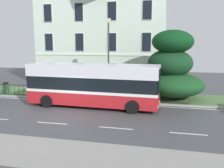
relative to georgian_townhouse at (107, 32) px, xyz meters
name	(u,v)px	position (x,y,z in m)	size (l,w,h in m)	color
ground_plane	(69,112)	(0.72, -14.65, -6.34)	(60.00, 56.00, 0.18)	#424549
georgian_townhouse	(107,32)	(0.00, 0.00, 0.00)	(14.65, 10.79, 12.34)	silver
iron_verge_railing	(77,93)	(0.00, -11.03, -5.70)	(18.53, 0.04, 0.97)	black
evergreen_tree	(172,69)	(7.93, -9.06, -3.66)	(5.15, 5.15, 5.84)	#423328
single_decker_bus	(93,85)	(2.01, -12.87, -4.61)	(10.13, 2.87, 3.27)	red
street_lamp_post	(108,53)	(2.54, -9.96, -2.33)	(0.36, 0.24, 6.77)	#333338
litter_bin	(6,88)	(-7.38, -10.49, -5.65)	(0.51, 0.51, 1.11)	#23472D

